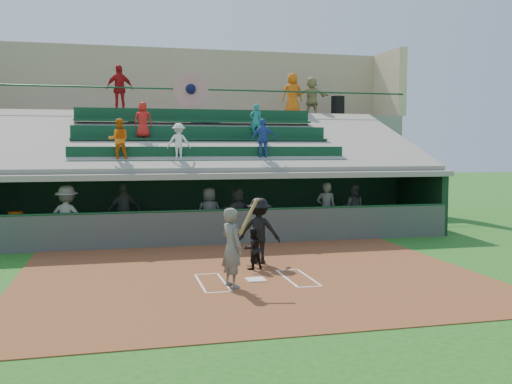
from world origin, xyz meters
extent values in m
plane|color=#1D5818|center=(0.00, 0.00, 0.00)|extent=(100.00, 100.00, 0.00)
cube|color=brown|center=(0.00, 0.50, 0.01)|extent=(11.00, 9.00, 0.02)
cube|color=white|center=(0.00, 0.00, 0.04)|extent=(0.43, 0.43, 0.03)
cube|color=silver|center=(-0.75, 0.00, 0.02)|extent=(0.05, 1.80, 0.01)
cube|color=white|center=(0.75, 0.00, 0.02)|extent=(0.05, 1.80, 0.01)
cube|color=white|center=(-1.30, 0.00, 0.02)|extent=(0.05, 1.80, 0.01)
cube|color=white|center=(1.30, 0.00, 0.02)|extent=(0.05, 1.80, 0.01)
cube|color=silver|center=(-1.02, 0.90, 0.02)|extent=(0.60, 0.05, 0.01)
cube|color=silver|center=(1.02, 0.90, 0.02)|extent=(0.60, 0.05, 0.01)
cube|color=silver|center=(-1.02, -0.90, 0.02)|extent=(0.60, 0.05, 0.01)
cube|color=silver|center=(1.02, -0.90, 0.02)|extent=(0.60, 0.05, 0.01)
cube|color=gray|center=(0.00, 6.75, 0.02)|extent=(16.00, 3.50, 0.04)
cube|color=gray|center=(0.00, 13.50, 2.30)|extent=(20.00, 3.00, 4.60)
cube|color=#484D48|center=(0.00, 5.00, 0.55)|extent=(16.00, 0.06, 1.10)
cylinder|color=#144121|center=(0.00, 5.00, 1.12)|extent=(16.00, 0.08, 0.08)
cube|color=black|center=(0.00, 8.50, 1.10)|extent=(16.00, 0.25, 2.20)
cube|color=black|center=(8.00, 6.75, 1.10)|extent=(0.25, 3.50, 2.20)
cube|color=gray|center=(0.00, 6.75, 2.20)|extent=(16.40, 3.90, 0.18)
cube|color=gray|center=(0.00, 10.25, 1.15)|extent=(16.40, 3.50, 2.30)
cube|color=gray|center=(0.00, 11.90, 2.30)|extent=(16.40, 0.30, 4.60)
cube|color=gray|center=(0.00, 8.60, 3.45)|extent=(16.40, 6.51, 2.37)
cube|color=#0B321D|center=(0.00, 6.20, 2.65)|extent=(9.40, 0.42, 0.08)
cube|color=#0C371E|center=(0.00, 6.40, 2.91)|extent=(9.40, 0.06, 0.45)
cube|color=#0B331E|center=(0.00, 8.10, 3.40)|extent=(9.40, 0.42, 0.08)
cube|color=#0D3B22|center=(0.00, 8.30, 3.66)|extent=(9.40, 0.06, 0.45)
cube|color=#0D3C21|center=(0.00, 10.00, 4.15)|extent=(9.40, 0.42, 0.08)
cube|color=#0D391F|center=(0.00, 10.20, 4.41)|extent=(9.40, 0.06, 0.45)
imported|color=#DC620C|center=(-3.04, 6.30, 3.36)|extent=(0.66, 0.51, 1.34)
imported|color=silver|center=(-1.11, 6.30, 3.29)|extent=(0.84, 0.56, 1.21)
imported|color=#284BA3|center=(1.78, 6.30, 3.39)|extent=(0.83, 0.37, 1.40)
imported|color=red|center=(-2.19, 8.20, 4.08)|extent=(0.66, 0.47, 1.29)
imported|color=#197172|center=(1.97, 8.20, 4.08)|extent=(0.48, 0.33, 1.29)
cylinder|color=#143F24|center=(0.00, 12.00, 5.60)|extent=(20.00, 0.07, 0.07)
cylinder|color=#A92118|center=(0.00, 11.98, 5.60)|extent=(1.50, 0.06, 1.50)
sphere|color=black|center=(0.00, 11.95, 5.60)|extent=(0.44, 0.44, 0.44)
cube|color=tan|center=(0.00, 15.00, 6.20)|extent=(20.00, 0.40, 3.20)
cube|color=tan|center=(10.00, 13.50, 6.20)|extent=(0.40, 3.00, 3.20)
imported|color=#51534F|center=(-0.66, -0.48, 0.90)|extent=(0.63, 0.75, 1.77)
cylinder|color=olive|center=(-0.31, -0.63, 1.60)|extent=(0.56, 0.54, 0.75)
sphere|color=olive|center=(-0.53, -0.48, 1.25)|extent=(0.10, 0.10, 0.10)
imported|color=black|center=(0.21, 1.19, 0.55)|extent=(0.60, 0.53, 1.05)
imported|color=black|center=(0.55, 1.92, 0.89)|extent=(1.29, 1.02, 1.74)
cube|color=brown|center=(-0.27, 8.14, 0.28)|extent=(15.68, 4.29, 0.48)
cube|color=white|center=(-6.19, 5.99, 0.37)|extent=(0.93, 0.83, 0.67)
cylinder|color=#CA4F0B|center=(-6.17, 5.91, 0.92)|extent=(0.43, 0.43, 0.43)
imported|color=#5F615C|center=(-4.62, 5.34, 1.00)|extent=(1.38, 1.01, 1.92)
imported|color=#555853|center=(-2.91, 6.93, 0.97)|extent=(1.17, 0.71, 1.87)
imported|color=#525550|center=(-0.15, 6.06, 0.91)|extent=(0.91, 0.66, 1.74)
imported|color=#50534E|center=(0.90, 6.50, 0.89)|extent=(1.62, 1.17, 1.69)
imported|color=#5A5C57|center=(3.95, 5.94, 0.97)|extent=(0.78, 0.62, 1.86)
imported|color=#5B5D58|center=(5.36, 6.88, 0.88)|extent=(1.00, 0.91, 1.67)
cylinder|color=black|center=(7.26, 13.31, 5.08)|extent=(0.64, 0.64, 0.97)
imported|color=#AF1417|center=(-2.96, 12.23, 5.59)|extent=(1.25, 0.79, 1.97)
imported|color=#D85A0C|center=(4.75, 12.57, 5.55)|extent=(1.00, 0.73, 1.90)
imported|color=tan|center=(5.82, 12.99, 5.51)|extent=(1.75, 0.80, 1.81)
camera|label=1|loc=(-3.04, -12.70, 3.11)|focal=40.00mm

